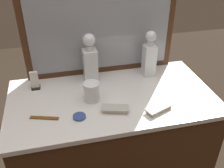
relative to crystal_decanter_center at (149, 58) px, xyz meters
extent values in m
cube|color=#472816|center=(-0.28, -0.18, -0.60)|extent=(1.13, 0.60, 0.90)
cube|color=white|center=(-0.28, -0.18, -0.13)|extent=(1.16, 0.62, 0.03)
cube|color=#472816|center=(-0.28, 0.11, 0.21)|extent=(0.94, 0.03, 0.67)
cube|color=gray|center=(-0.28, 0.09, 0.21)|extent=(0.86, 0.01, 0.59)
cube|color=white|center=(0.00, 0.00, -0.02)|extent=(0.07, 0.07, 0.20)
cube|color=#9E5619|center=(0.00, 0.00, -0.04)|extent=(0.06, 0.06, 0.15)
cylinder|color=white|center=(0.00, 0.00, 0.10)|extent=(0.04, 0.04, 0.03)
sphere|color=white|center=(0.00, 0.00, 0.14)|extent=(0.07, 0.07, 0.07)
cube|color=white|center=(-0.37, 0.01, -0.02)|extent=(0.08, 0.08, 0.21)
cube|color=#9E5619|center=(-0.37, 0.01, -0.04)|extent=(0.07, 0.07, 0.16)
cylinder|color=white|center=(-0.37, 0.01, 0.10)|extent=(0.05, 0.05, 0.03)
sphere|color=white|center=(-0.37, 0.01, 0.15)|extent=(0.07, 0.07, 0.07)
cylinder|color=white|center=(-0.40, -0.19, -0.07)|extent=(0.09, 0.09, 0.11)
cylinder|color=silver|center=(-0.40, -0.19, -0.11)|extent=(0.08, 0.08, 0.01)
cube|color=#B7A88C|center=(-0.30, -0.32, -0.11)|extent=(0.14, 0.09, 0.01)
cube|color=#B7B5AD|center=(-0.30, -0.32, -0.10)|extent=(0.15, 0.10, 0.01)
cube|color=#B7A88C|center=(-0.08, -0.37, -0.11)|extent=(0.15, 0.10, 0.01)
cube|color=#B7B5AD|center=(-0.08, -0.37, -0.10)|extent=(0.16, 0.11, 0.01)
cylinder|color=#33478C|center=(-0.49, -0.33, -0.11)|extent=(0.07, 0.07, 0.01)
cube|color=brown|center=(-0.66, -0.30, -0.12)|extent=(0.15, 0.06, 0.01)
cube|color=black|center=(-0.70, 0.00, -0.12)|extent=(0.05, 0.05, 0.01)
cube|color=white|center=(-0.70, 0.00, -0.06)|extent=(0.05, 0.02, 0.11)
camera|label=1|loc=(-0.56, -1.35, 0.72)|focal=41.36mm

